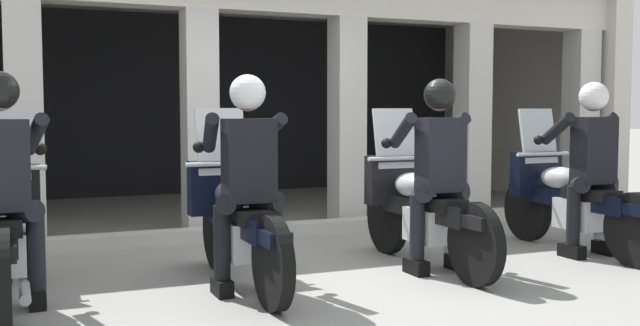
% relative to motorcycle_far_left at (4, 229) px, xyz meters
% --- Properties ---
extents(ground_plane, '(80.00, 80.00, 0.00)m').
position_rel_motorcycle_far_left_xyz_m(ground_plane, '(2.45, 3.09, -0.50)').
color(ground_plane, gray).
extents(station_building, '(9.91, 4.44, 3.01)m').
position_rel_motorcycle_far_left_xyz_m(station_building, '(2.84, 4.46, 1.41)').
color(station_building, black).
rests_on(station_building, ground).
extents(kerb_strip, '(9.41, 0.24, 0.12)m').
position_rel_motorcycle_far_left_xyz_m(kerb_strip, '(2.84, 1.80, -0.44)').
color(kerb_strip, '#B7B5AD').
rests_on(kerb_strip, ground).
extents(motorcycle_far_left, '(0.62, 2.04, 1.35)m').
position_rel_motorcycle_far_left_xyz_m(motorcycle_far_left, '(0.00, 0.00, 0.00)').
color(motorcycle_far_left, black).
rests_on(motorcycle_far_left, ground).
extents(police_officer_far_left, '(0.63, 0.61, 1.58)m').
position_rel_motorcycle_far_left_xyz_m(police_officer_far_left, '(-0.00, -0.28, 0.44)').
color(police_officer_far_left, black).
rests_on(police_officer_far_left, ground).
extents(motorcycle_center_left, '(0.62, 2.04, 1.35)m').
position_rel_motorcycle_far_left_xyz_m(motorcycle_center_left, '(1.63, -0.17, 0.00)').
color(motorcycle_center_left, black).
rests_on(motorcycle_center_left, ground).
extents(police_officer_center_left, '(0.63, 0.61, 1.58)m').
position_rel_motorcycle_far_left_xyz_m(police_officer_center_left, '(1.63, -0.46, 0.44)').
color(police_officer_center_left, black).
rests_on(police_officer_center_left, ground).
extents(motorcycle_center_right, '(0.62, 2.04, 1.35)m').
position_rel_motorcycle_far_left_xyz_m(motorcycle_center_right, '(3.27, -0.13, 0.00)').
color(motorcycle_center_right, black).
rests_on(motorcycle_center_right, ground).
extents(police_officer_center_right, '(0.63, 0.61, 1.58)m').
position_rel_motorcycle_far_left_xyz_m(police_officer_center_right, '(3.27, -0.41, 0.44)').
color(police_officer_center_right, black).
rests_on(police_officer_center_right, ground).
extents(motorcycle_far_right, '(0.62, 2.04, 1.35)m').
position_rel_motorcycle_far_left_xyz_m(motorcycle_far_right, '(4.90, -0.10, 0.00)').
color(motorcycle_far_right, black).
rests_on(motorcycle_far_right, ground).
extents(police_officer_far_right, '(0.63, 0.61, 1.58)m').
position_rel_motorcycle_far_left_xyz_m(police_officer_far_right, '(4.90, -0.39, 0.44)').
color(police_officer_far_right, black).
rests_on(police_officer_far_right, ground).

